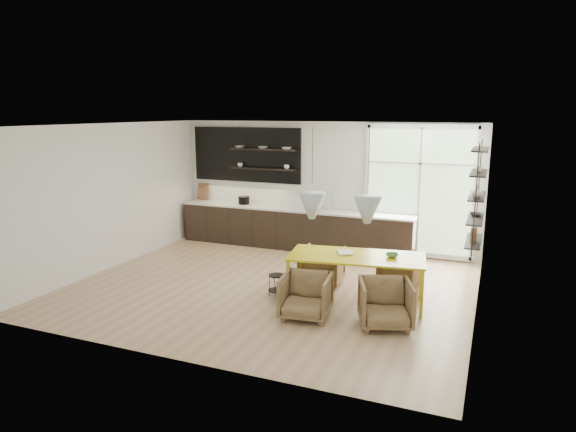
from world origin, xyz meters
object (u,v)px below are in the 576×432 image
(wire_stool, at_px, (277,282))
(armchair_front_left, at_px, (306,296))
(armchair_back_right, at_px, (400,274))
(armchair_back_left, at_px, (322,266))
(armchair_front_right, at_px, (385,304))
(dining_table, at_px, (357,259))

(wire_stool, bearing_deg, armchair_front_left, -40.92)
(armchair_back_right, xyz_separation_m, wire_stool, (-1.91, -1.07, -0.06))
(armchair_back_left, xyz_separation_m, armchair_front_left, (0.26, -1.55, -0.00))
(armchair_front_left, xyz_separation_m, wire_stool, (-0.78, 0.67, -0.10))
(armchair_back_left, bearing_deg, armchair_back_right, -175.85)
(armchair_back_right, distance_m, armchair_front_right, 1.62)
(dining_table, distance_m, armchair_back_right, 1.10)
(armchair_back_right, bearing_deg, dining_table, 63.21)
(armchair_back_right, xyz_separation_m, armchair_front_left, (-1.13, -1.75, 0.04))
(armchair_front_left, bearing_deg, wire_stool, 131.95)
(dining_table, relative_size, wire_stool, 6.08)
(armchair_back_left, xyz_separation_m, armchair_back_right, (1.39, 0.19, -0.04))
(dining_table, distance_m, wire_stool, 1.44)
(armchair_back_left, height_order, armchair_back_right, armchair_back_left)
(armchair_back_left, xyz_separation_m, wire_stool, (-0.52, -0.88, -0.10))
(dining_table, xyz_separation_m, wire_stool, (-1.33, -0.24, -0.50))
(armchair_back_left, relative_size, armchair_front_right, 0.98)
(dining_table, xyz_separation_m, armchair_front_left, (-0.55, -0.92, -0.41))
(armchair_back_left, bearing_deg, wire_stool, 55.69)
(armchair_front_right, bearing_deg, armchair_back_right, 72.99)
(dining_table, xyz_separation_m, armchair_back_right, (0.58, 0.83, -0.45))
(armchair_front_left, xyz_separation_m, armchair_front_right, (1.21, 0.13, 0.01))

